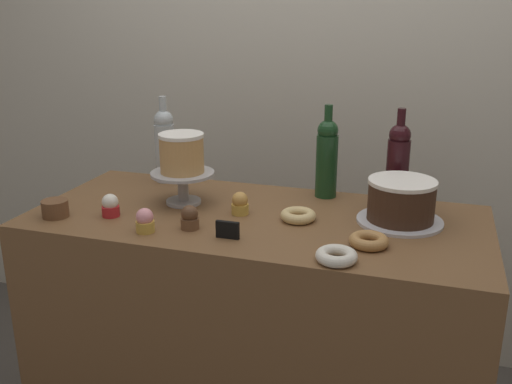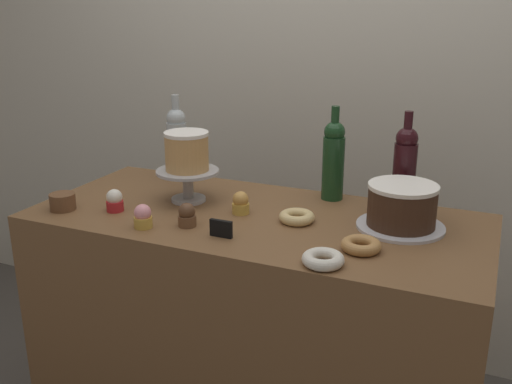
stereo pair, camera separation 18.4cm
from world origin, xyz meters
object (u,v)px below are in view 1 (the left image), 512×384
wine_bottle_dark_red (398,162)px  cupcake_strawberry (145,221)px  wine_bottle_clear (165,144)px  cake_stand_pedestal (183,182)px  price_sign_chalkboard (228,230)px  white_layer_cake (182,153)px  chocolate_round_cake (401,200)px  cupcake_vanilla (110,206)px  cookie_stack (55,209)px  cupcake_chocolate (190,218)px  donut_maple (369,241)px  donut_sugar (336,256)px  cupcake_caramel (240,204)px  donut_glazed (298,215)px  wine_bottle_green (327,157)px

wine_bottle_dark_red → cupcake_strawberry: 0.86m
wine_bottle_dark_red → wine_bottle_clear: 0.86m
cake_stand_pedestal → price_sign_chalkboard: 0.35m
white_layer_cake → chocolate_round_cake: bearing=2.9°
white_layer_cake → cupcake_vanilla: 0.29m
cake_stand_pedestal → cookie_stack: bearing=-144.1°
wine_bottle_dark_red → cupcake_strawberry: bearing=-144.3°
chocolate_round_cake → cupcake_strawberry: chocolate_round_cake is taller
cupcake_chocolate → cookie_stack: size_ratio=0.88×
donut_maple → cupcake_strawberry: bearing=-171.8°
wine_bottle_clear → donut_sugar: wine_bottle_clear is taller
cupcake_chocolate → cupcake_caramel: size_ratio=1.00×
cupcake_chocolate → white_layer_cake: bearing=119.0°
donut_sugar → price_sign_chalkboard: (-0.33, 0.06, 0.01)m
cupcake_caramel → donut_glazed: bearing=1.2°
donut_sugar → price_sign_chalkboard: bearing=169.2°
donut_maple → wine_bottle_dark_red: bearing=84.5°
donut_glazed → cookie_stack: 0.78m
wine_bottle_dark_red → donut_sugar: size_ratio=2.91×
wine_bottle_dark_red → cupcake_vanilla: bearing=-154.6°
wine_bottle_green → donut_sugar: (0.13, -0.53, -0.13)m
price_sign_chalkboard → cupcake_strawberry: bearing=-173.7°
cupcake_chocolate → price_sign_chalkboard: cupcake_chocolate is taller
chocolate_round_cake → wine_bottle_green: bearing=145.5°
chocolate_round_cake → cupcake_vanilla: (-0.89, -0.22, -0.04)m
donut_maple → cookie_stack: (-0.99, -0.06, 0.01)m
chocolate_round_cake → cupcake_strawberry: bearing=-156.7°
donut_sugar → donut_maple: 0.15m
cupcake_chocolate → cookie_stack: (-0.45, -0.03, -0.01)m
donut_glazed → cupcake_strawberry: bearing=-150.1°
cupcake_caramel → cake_stand_pedestal: bearing=169.5°
wine_bottle_dark_red → donut_glazed: size_ratio=2.91×
cupcake_vanilla → donut_maple: (0.82, 0.01, -0.02)m
wine_bottle_clear → price_sign_chalkboard: size_ratio=4.65×
white_layer_cake → donut_sugar: 0.68m
wine_bottle_dark_red → cupcake_caramel: 0.55m
donut_glazed → price_sign_chalkboard: price_sign_chalkboard is taller
chocolate_round_cake → wine_bottle_clear: (-0.89, 0.18, 0.07)m
cupcake_strawberry → donut_glazed: (0.41, 0.24, -0.02)m
wine_bottle_dark_red → cupcake_vanilla: wine_bottle_dark_red is taller
wine_bottle_dark_red → cupcake_strawberry: (-0.69, -0.50, -0.11)m
cupcake_vanilla → cookie_stack: cupcake_vanilla is taller
cupcake_vanilla → donut_glazed: size_ratio=0.66×
cake_stand_pedestal → wine_bottle_clear: 0.29m
cupcake_caramel → donut_glazed: 0.19m
wine_bottle_green → wine_bottle_dark_red: (0.24, -0.00, 0.00)m
cupcake_vanilla → donut_glazed: (0.58, 0.15, -0.02)m
cookie_stack → wine_bottle_green: bearing=30.7°
donut_sugar → donut_glazed: bearing=121.8°
chocolate_round_cake → cupcake_vanilla: chocolate_round_cake is taller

